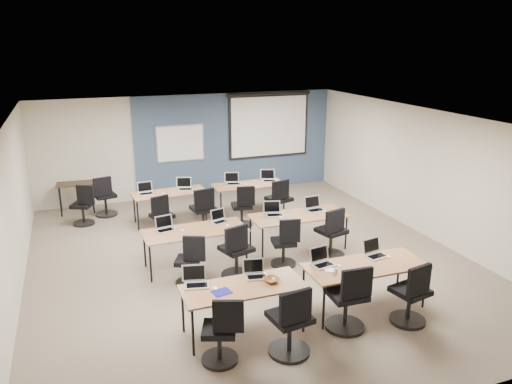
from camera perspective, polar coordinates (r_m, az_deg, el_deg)
name	(u,v)px	position (r m, az deg, el deg)	size (l,w,h in m)	color
floor	(248,259)	(9.71, -0.88, -7.68)	(8.00, 9.00, 0.02)	#6B6354
ceiling	(248,120)	(8.92, -0.96, 8.28)	(8.00, 9.00, 0.02)	white
wall_back	(191,146)	(13.42, -7.44, 5.26)	(8.00, 0.04, 2.70)	beige
wall_front	(394,311)	(5.53, 15.44, -12.97)	(8.00, 0.04, 2.70)	beige
wall_left	(10,218)	(8.80, -26.29, -2.73)	(0.04, 9.00, 2.70)	beige
wall_right	(425,173)	(11.17, 18.79, 2.09)	(0.04, 9.00, 2.70)	beige
blue_accent_panel	(236,143)	(13.72, -2.31, 5.65)	(5.50, 0.04, 2.70)	#3D5977
whiteboard	(180,143)	(13.27, -8.65, 5.51)	(1.28, 0.03, 0.98)	#ACB4C1
projector_screen	(269,122)	(13.89, 1.51, 8.04)	(2.40, 0.10, 1.82)	black
training_table_front_left	(243,289)	(7.17, -1.47, -11.04)	(1.75, 0.73, 0.73)	#9A5F33
training_table_front_right	(365,267)	(7.97, 12.39, -8.42)	(1.90, 0.79, 0.73)	#AA7E41
training_table_mid_left	(195,232)	(9.20, -6.99, -4.58)	(1.88, 0.79, 0.73)	olive
training_table_mid_right	(299,217)	(9.93, 4.89, -2.86)	(1.91, 0.80, 0.73)	brown
training_table_back_left	(169,194)	(11.53, -9.86, -0.25)	(1.66, 0.69, 0.73)	brown
training_table_back_right	(249,186)	(11.98, -0.82, 0.68)	(1.71, 0.71, 0.73)	brown
laptop_0	(196,280)	(7.22, -6.92, -9.98)	(0.34, 0.29, 0.26)	#AFAFB9
mouse_0	(215,288)	(7.09, -4.66, -10.93)	(0.07, 0.11, 0.04)	white
task_chair_0	(222,336)	(6.70, -3.94, -16.09)	(0.51, 0.49, 0.97)	black
laptop_1	(255,272)	(7.40, -0.09, -9.18)	(0.32, 0.27, 0.24)	#B5B5B5
mouse_1	(274,278)	(7.34, 2.06, -9.84)	(0.06, 0.09, 0.03)	white
task_chair_1	(291,327)	(6.83, 4.01, -15.09)	(0.57, 0.57, 1.04)	black
laptop_2	(322,260)	(7.83, 7.52, -7.76)	(0.34, 0.29, 0.26)	#9E9EAA
mouse_2	(339,266)	(7.82, 9.47, -8.30)	(0.06, 0.10, 0.03)	white
task_chair_2	(348,303)	(7.46, 10.49, -12.34)	(0.58, 0.58, 1.05)	black
laptop_3	(374,252)	(8.28, 13.38, -6.66)	(0.35, 0.29, 0.26)	silver
mouse_3	(389,257)	(8.29, 14.93, -7.17)	(0.06, 0.10, 0.03)	white
task_chair_3	(411,298)	(7.83, 17.34, -11.52)	(0.54, 0.54, 1.01)	black
laptop_4	(165,227)	(9.26, -10.38, -3.92)	(0.33, 0.28, 0.25)	silver
mouse_4	(182,230)	(9.18, -8.43, -4.34)	(0.05, 0.09, 0.03)	white
task_chair_4	(190,265)	(8.65, -7.56, -8.23)	(0.49, 0.46, 0.95)	black
laptop_5	(219,219)	(9.53, -4.24, -3.08)	(0.30, 0.26, 0.23)	#BBBBBB
mouse_5	(227,225)	(9.32, -3.28, -3.83)	(0.06, 0.09, 0.03)	white
task_chair_5	(236,255)	(8.83, -2.25, -7.24)	(0.57, 0.56, 1.03)	black
laptop_6	(273,212)	(9.88, 2.01, -2.26)	(0.35, 0.29, 0.26)	#BCBCC0
mouse_6	(281,218)	(9.72, 2.88, -2.94)	(0.06, 0.10, 0.04)	white
task_chair_6	(285,246)	(9.30, 3.35, -6.20)	(0.48, 0.48, 0.96)	black
laptop_7	(314,207)	(10.22, 6.67, -1.70)	(0.36, 0.30, 0.27)	#B8B8B8
mouse_7	(325,211)	(10.17, 7.85, -2.16)	(0.06, 0.09, 0.03)	white
task_chair_7	(332,237)	(9.74, 8.66, -5.06)	(0.55, 0.55, 1.03)	black
laptop_8	(146,191)	(11.50, -12.51, 0.13)	(0.34, 0.29, 0.25)	silver
mouse_8	(163,193)	(11.41, -10.56, -0.16)	(0.06, 0.09, 0.03)	white
task_chair_8	(162,219)	(10.79, -10.71, -3.11)	(0.49, 0.48, 0.96)	black
laptop_9	(185,186)	(11.68, -8.14, 0.65)	(0.35, 0.30, 0.26)	#9C9CA8
mouse_9	(196,190)	(11.52, -6.91, 0.17)	(0.06, 0.09, 0.03)	white
task_chair_9	(204,213)	(10.94, -6.02, -2.45)	(0.55, 0.55, 1.02)	black
laptop_10	(233,181)	(12.00, -2.66, 1.25)	(0.35, 0.30, 0.27)	#ABABB0
mouse_10	(245,184)	(11.93, -1.24, 0.90)	(0.06, 0.10, 0.03)	white
task_chair_10	(243,209)	(11.21, -1.52, -2.00)	(0.49, 0.49, 0.97)	black
laptop_11	(269,178)	(12.25, 1.48, 1.60)	(0.36, 0.30, 0.27)	#B9B9C7
mouse_11	(276,181)	(12.21, 2.31, 1.27)	(0.06, 0.10, 0.04)	white
task_chair_11	(279,204)	(11.50, 2.68, -1.36)	(0.57, 0.56, 1.04)	black
blue_mousepad	(222,292)	(7.01, -3.95, -11.34)	(0.25, 0.21, 0.01)	navy
snack_bowl	(271,280)	(7.26, 1.78, -10.01)	(0.24, 0.24, 0.06)	brown
snack_plate	(330,270)	(7.68, 8.42, -8.81)	(0.17, 0.17, 0.01)	white
coffee_cup	(336,271)	(7.59, 9.12, -8.86)	(0.06, 0.06, 0.06)	silver
utility_table	(75,187)	(12.78, -19.94, 0.52)	(0.86, 0.48, 0.75)	#352614
spare_chair_a	(105,199)	(12.39, -16.88, -0.82)	(0.52, 0.52, 1.00)	black
spare_chair_b	(84,208)	(11.96, -19.09, -1.77)	(0.52, 0.48, 0.96)	black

